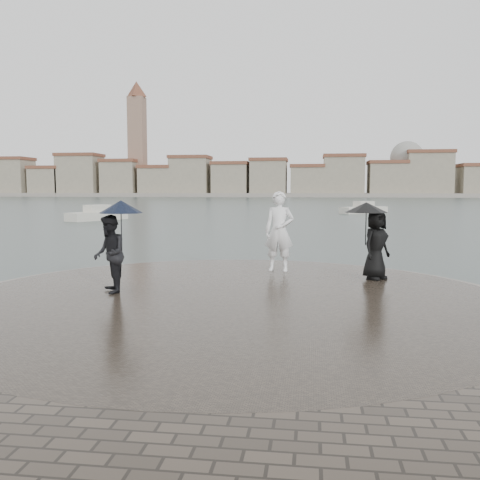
# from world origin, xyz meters

# --- Properties ---
(ground) EXTENTS (400.00, 400.00, 0.00)m
(ground) POSITION_xyz_m (0.00, 0.00, 0.00)
(ground) COLOR #2B3835
(ground) RESTS_ON ground
(kerb_ring) EXTENTS (12.50, 12.50, 0.32)m
(kerb_ring) POSITION_xyz_m (0.00, 3.50, 0.16)
(kerb_ring) COLOR gray
(kerb_ring) RESTS_ON ground
(quay_tip) EXTENTS (11.90, 11.90, 0.36)m
(quay_tip) POSITION_xyz_m (0.00, 3.50, 0.18)
(quay_tip) COLOR #2D261E
(quay_tip) RESTS_ON ground
(statue) EXTENTS (0.87, 0.62, 2.22)m
(statue) POSITION_xyz_m (0.77, 7.22, 1.47)
(statue) COLOR white
(statue) RESTS_ON quay_tip
(visitor_left) EXTENTS (1.21, 1.10, 2.04)m
(visitor_left) POSITION_xyz_m (-2.68, 3.58, 1.45)
(visitor_left) COLOR black
(visitor_left) RESTS_ON quay_tip
(visitor_right) EXTENTS (1.30, 1.17, 1.95)m
(visitor_right) POSITION_xyz_m (3.22, 6.20, 1.50)
(visitor_right) COLOR black
(visitor_right) RESTS_ON quay_tip
(far_skyline) EXTENTS (260.00, 20.00, 37.00)m
(far_skyline) POSITION_xyz_m (-6.29, 160.71, 5.61)
(far_skyline) COLOR gray
(far_skyline) RESTS_ON ground
(boats) EXTENTS (46.84, 20.90, 1.50)m
(boats) POSITION_xyz_m (5.69, 41.13, 0.38)
(boats) COLOR beige
(boats) RESTS_ON ground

